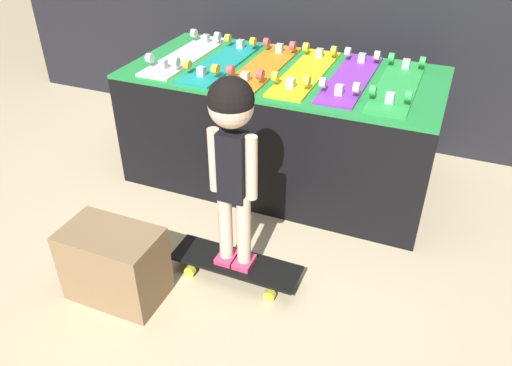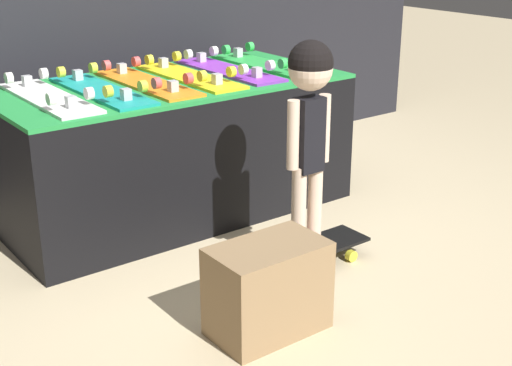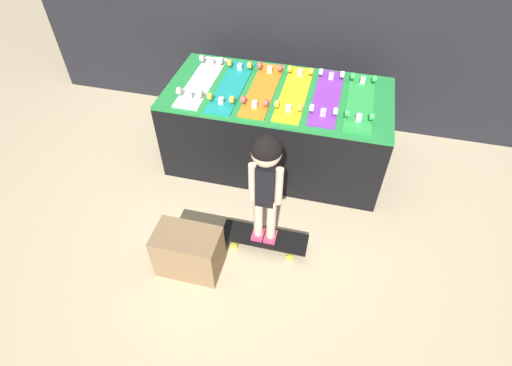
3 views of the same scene
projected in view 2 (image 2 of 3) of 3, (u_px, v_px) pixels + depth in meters
ground_plane at (234, 244)px, 3.39m from camera, size 16.00×16.00×0.00m
display_rack at (171, 147)px, 3.69m from camera, size 1.76×0.87×0.69m
skateboard_white_on_rack at (48, 96)px, 3.21m from camera, size 0.20×0.78×0.09m
skateboard_teal_on_rack at (101, 89)px, 3.34m from camera, size 0.20×0.78×0.09m
skateboard_orange_on_rack at (146, 81)px, 3.49m from camera, size 0.20×0.78×0.09m
skateboard_yellow_on_rack at (189, 75)px, 3.64m from camera, size 0.20×0.78×0.09m
skateboard_purple_on_rack at (228, 69)px, 3.79m from camera, size 0.20×0.78×0.09m
skateboard_green_on_rack at (265, 63)px, 3.93m from camera, size 0.20×0.78×0.09m
skateboard_on_floor at (306, 252)px, 3.15m from camera, size 0.62×0.19×0.09m
child at (309, 107)px, 2.92m from camera, size 0.22×0.19×0.92m
storage_box at (268, 289)px, 2.63m from camera, size 0.43×0.26×0.35m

